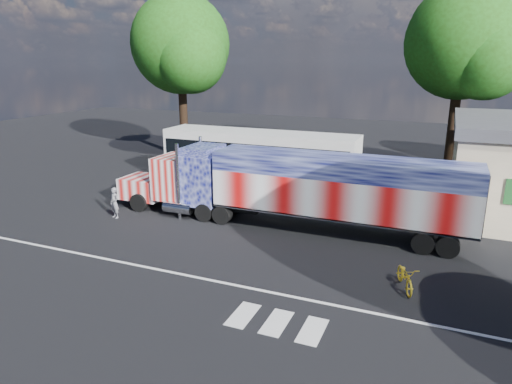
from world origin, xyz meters
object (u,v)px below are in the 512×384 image
at_px(woman, 115,203).
at_px(bicycle, 405,277).
at_px(semi_truck, 293,187).
at_px(tree_nw_a, 181,45).
at_px(tree_ne_a, 465,43).
at_px(coach_bus, 259,159).

xyz_separation_m(woman, bicycle, (15.22, -2.30, -0.35)).
bearing_deg(semi_truck, tree_nw_a, 137.48).
xyz_separation_m(woman, tree_ne_a, (16.55, 17.31, 8.49)).
xyz_separation_m(coach_bus, woman, (-4.86, -8.61, -1.11)).
relative_size(coach_bus, tree_ne_a, 0.97).
relative_size(semi_truck, woman, 11.41).
height_order(semi_truck, bicycle, semi_truck).
bearing_deg(woman, tree_nw_a, 125.95).
bearing_deg(tree_nw_a, bicycle, -41.30).
bearing_deg(semi_truck, woman, -165.25).
bearing_deg(semi_truck, bicycle, -38.26).
xyz_separation_m(semi_truck, bicycle, (5.99, -4.72, -1.62)).
relative_size(semi_truck, bicycle, 10.23).
bearing_deg(bicycle, tree_ne_a, 65.76).
bearing_deg(coach_bus, bicycle, -46.48).
relative_size(woman, tree_ne_a, 0.13).
bearing_deg(bicycle, woman, 151.06).
bearing_deg(tree_nw_a, tree_ne_a, 5.35).
bearing_deg(semi_truck, tree_ne_a, 63.81).
bearing_deg(woman, semi_truck, 33.21).
relative_size(semi_truck, coach_bus, 1.49).
relative_size(tree_ne_a, tree_nw_a, 0.98).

